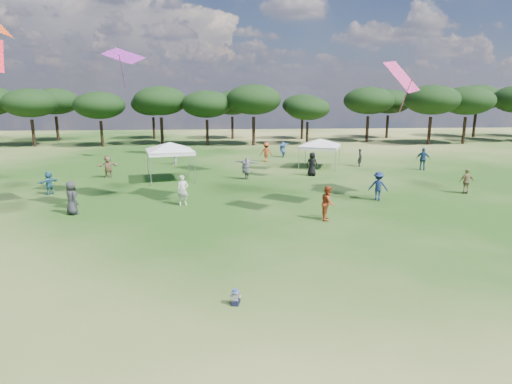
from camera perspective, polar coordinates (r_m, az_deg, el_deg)
The scene contains 6 objects.
ground at distance 11.84m, azimuth 0.59°, elevation -19.31°, with size 140.00×140.00×0.00m, color #264C16.
tree_line at distance 57.49m, azimuth -1.46°, elevation 11.99°, with size 108.78×17.63×7.77m.
tent_left at distance 32.35m, azimuth -11.43°, elevation 6.31°, with size 6.56×6.56×3.18m.
tent_right at distance 37.87m, azimuth 8.55°, elevation 6.88°, with size 6.15×6.15×2.87m.
toddler at distance 13.50m, azimuth -2.75°, elevation -13.89°, with size 0.38×0.41×0.52m.
festival_crowd at distance 33.12m, azimuth -0.14°, elevation 3.44°, with size 29.39×23.90×1.93m.
Camera 1 is at (-0.95, -9.98, 6.31)m, focal length 30.00 mm.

